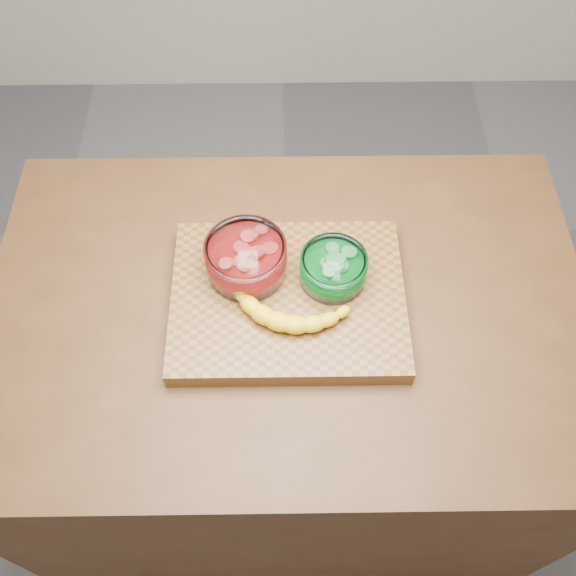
{
  "coord_description": "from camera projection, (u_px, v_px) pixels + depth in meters",
  "views": [
    {
      "loc": [
        -0.01,
        -0.66,
        1.98
      ],
      "look_at": [
        0.0,
        0.0,
        0.96
      ],
      "focal_mm": 40.0,
      "sensor_mm": 36.0,
      "label": 1
    }
  ],
  "objects": [
    {
      "name": "ground",
      "position": [
        288.0,
        453.0,
        2.02
      ],
      "size": [
        3.5,
        3.5,
        0.0
      ],
      "primitive_type": "plane",
      "color": "#5E5E63",
      "rests_on": "ground"
    },
    {
      "name": "cutting_board",
      "position": [
        288.0,
        299.0,
        1.25
      ],
      "size": [
        0.45,
        0.35,
        0.04
      ],
      "primitive_type": "cube",
      "color": "brown",
      "rests_on": "counter"
    },
    {
      "name": "bowl_green",
      "position": [
        333.0,
        269.0,
        1.22
      ],
      "size": [
        0.13,
        0.13,
        0.06
      ],
      "color": "white",
      "rests_on": "cutting_board"
    },
    {
      "name": "counter",
      "position": [
        288.0,
        396.0,
        1.64
      ],
      "size": [
        1.2,
        0.8,
        0.9
      ],
      "primitive_type": "cube",
      "color": "#472A15",
      "rests_on": "ground"
    },
    {
      "name": "banana",
      "position": [
        289.0,
        302.0,
        1.2
      ],
      "size": [
        0.26,
        0.16,
        0.04
      ],
      "primitive_type": null,
      "color": "gold",
      "rests_on": "cutting_board"
    },
    {
      "name": "bowl_red",
      "position": [
        246.0,
        259.0,
        1.23
      ],
      "size": [
        0.16,
        0.16,
        0.07
      ],
      "color": "white",
      "rests_on": "cutting_board"
    }
  ]
}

